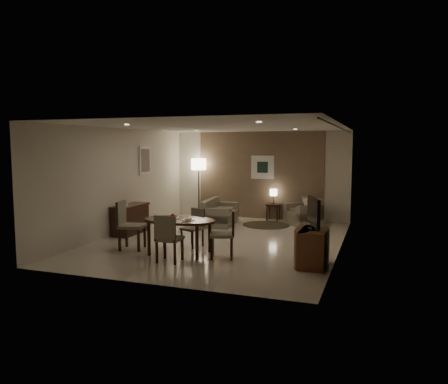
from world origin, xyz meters
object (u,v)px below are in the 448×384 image
at_px(floor_lamp, 199,188).
at_px(chair_far, 192,228).
at_px(tv_cabinet, 314,248).
at_px(console_desk, 130,219).
at_px(sofa, 220,212).
at_px(dining_table, 180,237).
at_px(side_table, 273,212).
at_px(armchair, 303,211).
at_px(chair_right, 222,234).
at_px(chair_near, 170,238).
at_px(chair_left, 132,225).

bearing_deg(floor_lamp, chair_far, -69.02).
bearing_deg(tv_cabinet, console_desk, 162.95).
bearing_deg(tv_cabinet, sofa, 131.80).
distance_m(console_desk, dining_table, 2.59).
bearing_deg(dining_table, side_table, 79.54).
height_order(armchair, floor_lamp, floor_lamp).
height_order(dining_table, side_table, dining_table).
relative_size(dining_table, chair_right, 1.60).
distance_m(console_desk, armchair, 4.87).
relative_size(console_desk, tv_cabinet, 1.33).
height_order(chair_near, chair_left, chair_left).
xyz_separation_m(chair_near, armchair, (1.77, 4.95, -0.09)).
relative_size(tv_cabinet, dining_table, 0.58).
bearing_deg(armchair, dining_table, -67.15).
bearing_deg(chair_left, floor_lamp, -6.88).
bearing_deg(chair_far, sofa, 116.88).
height_order(console_desk, chair_left, chair_left).
bearing_deg(console_desk, floor_lamp, 80.30).
height_order(chair_right, sofa, chair_right).
height_order(sofa, side_table, sofa).
relative_size(console_desk, chair_far, 1.42).
relative_size(console_desk, chair_left, 1.13).
xyz_separation_m(console_desk, chair_right, (3.06, -1.51, 0.11)).
bearing_deg(chair_near, chair_far, -88.12).
relative_size(chair_far, chair_right, 0.87).
relative_size(tv_cabinet, chair_right, 0.92).
xyz_separation_m(chair_near, sofa, (-0.48, 4.18, -0.11)).
height_order(dining_table, sofa, dining_table).
bearing_deg(console_desk, sofa, 50.00).
xyz_separation_m(dining_table, floor_lamp, (-1.57, 4.71, 0.56)).
bearing_deg(armchair, floor_lamp, -140.46).
relative_size(sofa, side_table, 3.05).
relative_size(console_desk, floor_lamp, 0.65).
distance_m(dining_table, chair_far, 0.71).
bearing_deg(dining_table, floor_lamp, 108.38).
bearing_deg(chair_near, floor_lamp, -75.84).
height_order(tv_cabinet, dining_table, dining_table).
bearing_deg(tv_cabinet, floor_lamp, 132.63).
xyz_separation_m(console_desk, dining_table, (2.12, -1.50, -0.01)).
bearing_deg(dining_table, console_desk, 144.71).
bearing_deg(chair_near, chair_right, -146.87).
xyz_separation_m(armchair, side_table, (-0.98, 0.43, -0.13)).
relative_size(console_desk, chair_near, 1.28).
xyz_separation_m(console_desk, tv_cabinet, (4.89, -1.50, -0.03)).
bearing_deg(chair_far, armchair, 81.93).
xyz_separation_m(chair_near, floor_lamp, (-1.65, 5.35, 0.46)).
bearing_deg(dining_table, chair_left, 178.59).
xyz_separation_m(chair_far, chair_left, (-1.13, -0.68, 0.11)).
bearing_deg(side_table, chair_far, -102.62).
distance_m(tv_cabinet, dining_table, 2.77).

